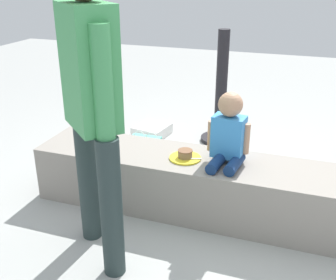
# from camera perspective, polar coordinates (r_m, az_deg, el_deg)

# --- Properties ---
(ground_plane) EXTENTS (12.00, 12.00, 0.00)m
(ground_plane) POSITION_cam_1_polar(r_m,az_deg,el_deg) (2.99, 6.28, -10.03)
(ground_plane) COLOR #A0A29F
(concrete_ledge) EXTENTS (2.58, 0.49, 0.41)m
(concrete_ledge) POSITION_cam_1_polar(r_m,az_deg,el_deg) (2.88, 6.45, -6.63)
(concrete_ledge) COLOR gray
(concrete_ledge) RESTS_ON ground_plane
(child_seated) EXTENTS (0.28, 0.33, 0.48)m
(child_seated) POSITION_cam_1_polar(r_m,az_deg,el_deg) (2.70, 8.45, 0.97)
(child_seated) COLOR navy
(child_seated) RESTS_ON concrete_ledge
(adult_standing) EXTENTS (0.41, 0.39, 1.74)m
(adult_standing) POSITION_cam_1_polar(r_m,az_deg,el_deg) (2.17, -10.74, 7.15)
(adult_standing) COLOR #253333
(adult_standing) RESTS_ON ground_plane
(cake_plate) EXTENTS (0.22, 0.22, 0.07)m
(cake_plate) POSITION_cam_1_polar(r_m,az_deg,el_deg) (2.80, 2.42, -2.23)
(cake_plate) COLOR yellow
(cake_plate) RESTS_ON concrete_ledge
(gift_bag) EXTENTS (0.25, 0.11, 0.38)m
(gift_bag) POSITION_cam_1_polar(r_m,az_deg,el_deg) (3.43, -3.11, -2.08)
(gift_bag) COLOR #59C6B2
(gift_bag) RESTS_ON ground_plane
(railing_post) EXTENTS (0.36, 0.36, 1.10)m
(railing_post) POSITION_cam_1_polar(r_m,az_deg,el_deg) (4.02, 7.36, 5.33)
(railing_post) COLOR black
(railing_post) RESTS_ON ground_plane
(water_bottle_near_gift) EXTENTS (0.07, 0.07, 0.24)m
(water_bottle_near_gift) POSITION_cam_1_polar(r_m,az_deg,el_deg) (3.59, 8.98, -2.25)
(water_bottle_near_gift) COLOR silver
(water_bottle_near_gift) RESTS_ON ground_plane
(party_cup_red) EXTENTS (0.08, 0.08, 0.11)m
(party_cup_red) POSITION_cam_1_polar(r_m,az_deg,el_deg) (3.36, 13.63, -5.51)
(party_cup_red) COLOR red
(party_cup_red) RESTS_ON ground_plane
(cake_box_white) EXTENTS (0.37, 0.38, 0.11)m
(cake_box_white) POSITION_cam_1_polar(r_m,az_deg,el_deg) (4.25, -2.25, 1.37)
(cake_box_white) COLOR white
(cake_box_white) RESTS_ON ground_plane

